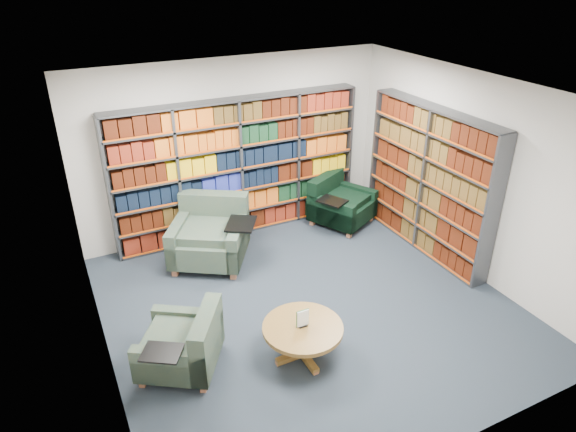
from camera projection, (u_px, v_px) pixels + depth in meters
name	position (u px, v px, depth m)	size (l,w,h in m)	color
room_shell	(310.00, 211.00, 6.11)	(5.02, 5.02, 2.82)	black
bookshelf_back	(239.00, 168.00, 8.12)	(4.00, 0.28, 2.20)	#47494F
bookshelf_right	(428.00, 181.00, 7.66)	(0.28, 2.50, 2.20)	#47494F
chair_teal_left	(211.00, 236.00, 7.65)	(1.43, 1.43, 0.94)	#082632
chair_green_right	(338.00, 204.00, 8.73)	(1.19, 1.18, 0.80)	black
chair_teal_front	(187.00, 346.00, 5.62)	(1.12, 1.12, 0.74)	#082632
coffee_table	(303.00, 332.00, 5.75)	(0.91, 0.91, 0.64)	brown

